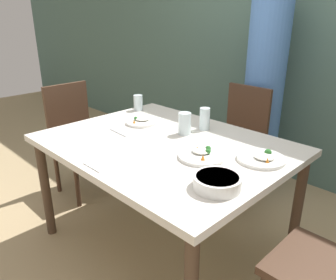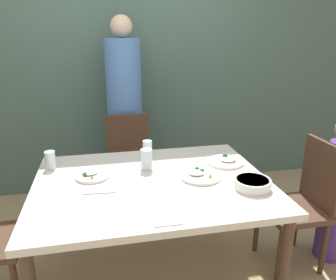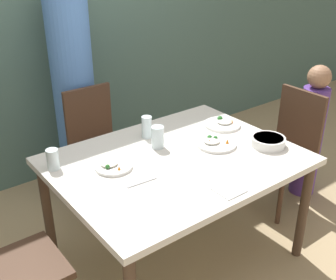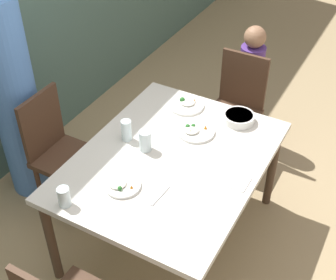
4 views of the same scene
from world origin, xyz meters
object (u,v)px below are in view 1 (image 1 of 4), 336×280
(bowl_curry, at_px, (217,182))
(glass_water_tall, at_px, (205,119))
(chair_adult_spot, at_px, (238,140))
(person_adult, at_px, (263,94))
(plate_rice_adult, at_px, (202,155))

(bowl_curry, bearing_deg, glass_water_tall, 133.42)
(chair_adult_spot, relative_size, glass_water_tall, 6.33)
(glass_water_tall, bearing_deg, chair_adult_spot, 98.63)
(chair_adult_spot, bearing_deg, glass_water_tall, -81.37)
(person_adult, distance_m, glass_water_tall, 0.88)
(bowl_curry, height_order, plate_rice_adult, bowl_curry)
(chair_adult_spot, height_order, person_adult, person_adult)
(plate_rice_adult, bearing_deg, bowl_curry, -38.80)
(chair_adult_spot, height_order, plate_rice_adult, chair_adult_spot)
(plate_rice_adult, xyz_separation_m, glass_water_tall, (-0.28, 0.36, 0.06))
(bowl_curry, bearing_deg, chair_adult_spot, 118.99)
(chair_adult_spot, height_order, glass_water_tall, chair_adult_spot)
(chair_adult_spot, bearing_deg, person_adult, 90.00)
(person_adult, bearing_deg, bowl_curry, -66.89)
(chair_adult_spot, distance_m, person_adult, 0.46)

